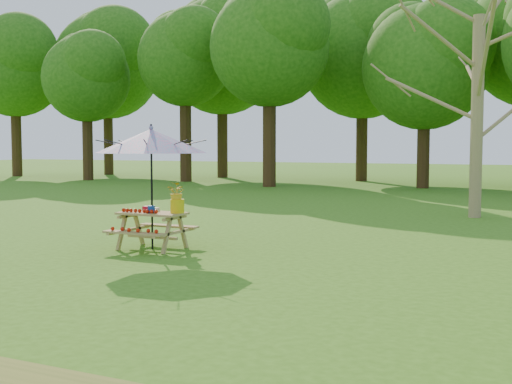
% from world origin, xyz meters
% --- Properties ---
extents(ground, '(120.00, 120.00, 0.00)m').
position_xyz_m(ground, '(0.00, 0.00, 0.00)').
color(ground, '#396F15').
rests_on(ground, ground).
extents(treeline, '(60.00, 12.00, 16.00)m').
position_xyz_m(treeline, '(0.00, 22.00, 8.00)').
color(treeline, '#1E580F').
rests_on(treeline, ground).
extents(picnic_table, '(1.20, 1.32, 0.67)m').
position_xyz_m(picnic_table, '(-1.45, 3.33, 0.33)').
color(picnic_table, '#A57A4A').
rests_on(picnic_table, ground).
extents(patio_umbrella, '(2.51, 2.51, 2.25)m').
position_xyz_m(patio_umbrella, '(-1.45, 3.33, 1.95)').
color(patio_umbrella, black).
rests_on(patio_umbrella, ground).
extents(produce_bins, '(0.33, 0.37, 0.13)m').
position_xyz_m(produce_bins, '(-1.49, 3.34, 0.72)').
color(produce_bins, red).
rests_on(produce_bins, picnic_table).
extents(tomatoes_row, '(0.77, 0.13, 0.07)m').
position_xyz_m(tomatoes_row, '(-1.60, 3.15, 0.71)').
color(tomatoes_row, red).
rests_on(tomatoes_row, picnic_table).
extents(flower_bucket, '(0.38, 0.34, 0.56)m').
position_xyz_m(flower_bucket, '(-0.98, 3.42, 0.97)').
color(flower_bucket, yellow).
rests_on(flower_bucket, picnic_table).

